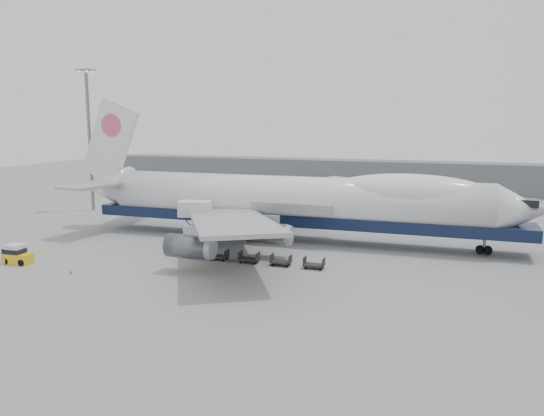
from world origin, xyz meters
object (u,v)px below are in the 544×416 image
(catering_truck, at_px, (195,220))
(ground_worker, at_px, (3,256))
(baggage_tug, at_px, (17,255))
(airliner, at_px, (296,200))

(catering_truck, xyz_separation_m, ground_worker, (-17.41, -14.88, -2.60))
(baggage_tug, bearing_deg, catering_truck, 40.58)
(catering_truck, height_order, ground_worker, catering_truck)
(catering_truck, bearing_deg, baggage_tug, -153.66)
(catering_truck, bearing_deg, airliner, 15.71)
(catering_truck, height_order, baggage_tug, catering_truck)
(baggage_tug, relative_size, ground_worker, 1.93)
(catering_truck, bearing_deg, ground_worker, -156.52)
(airliner, relative_size, baggage_tug, 21.14)
(airliner, height_order, baggage_tug, airliner)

